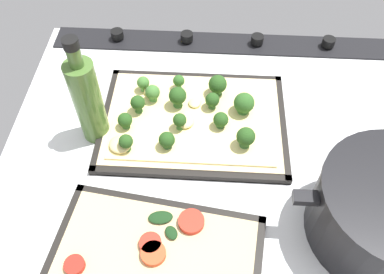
{
  "coord_description": "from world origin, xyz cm",
  "views": [
    {
      "loc": [
        2.54,
        40.09,
        60.15
      ],
      "look_at": [
        4.98,
        -2.58,
        4.36
      ],
      "focal_mm": 37.85,
      "sensor_mm": 36.0,
      "label": 1
    }
  ],
  "objects_px": {
    "baking_tray_back": "(152,272)",
    "veggie_pizza_back": "(153,271)",
    "broccoli_pizza": "(192,116)",
    "baking_tray_front": "(193,122)",
    "oil_bottle": "(87,100)"
  },
  "relations": [
    {
      "from": "baking_tray_front",
      "to": "baking_tray_back",
      "type": "bearing_deg",
      "value": 81.14
    },
    {
      "from": "broccoli_pizza",
      "to": "oil_bottle",
      "type": "xyz_separation_m",
      "value": [
        0.18,
        0.03,
        0.07
      ]
    },
    {
      "from": "veggie_pizza_back",
      "to": "oil_bottle",
      "type": "height_order",
      "value": "oil_bottle"
    },
    {
      "from": "baking_tray_front",
      "to": "oil_bottle",
      "type": "distance_m",
      "value": 0.2
    },
    {
      "from": "oil_bottle",
      "to": "broccoli_pizza",
      "type": "bearing_deg",
      "value": -169.18
    },
    {
      "from": "broccoli_pizza",
      "to": "baking_tray_back",
      "type": "xyz_separation_m",
      "value": [
        0.04,
        0.29,
        -0.02
      ]
    },
    {
      "from": "baking_tray_back",
      "to": "veggie_pizza_back",
      "type": "distance_m",
      "value": 0.01
    },
    {
      "from": "baking_tray_back",
      "to": "oil_bottle",
      "type": "relative_size",
      "value": 1.56
    },
    {
      "from": "baking_tray_front",
      "to": "broccoli_pizza",
      "type": "height_order",
      "value": "broccoli_pizza"
    },
    {
      "from": "broccoli_pizza",
      "to": "baking_tray_back",
      "type": "relative_size",
      "value": 0.94
    },
    {
      "from": "baking_tray_back",
      "to": "veggie_pizza_back",
      "type": "height_order",
      "value": "veggie_pizza_back"
    },
    {
      "from": "broccoli_pizza",
      "to": "baking_tray_back",
      "type": "height_order",
      "value": "broccoli_pizza"
    },
    {
      "from": "broccoli_pizza",
      "to": "veggie_pizza_back",
      "type": "relative_size",
      "value": 1.02
    },
    {
      "from": "veggie_pizza_back",
      "to": "oil_bottle",
      "type": "relative_size",
      "value": 1.44
    },
    {
      "from": "broccoli_pizza",
      "to": "baking_tray_back",
      "type": "distance_m",
      "value": 0.29
    }
  ]
}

